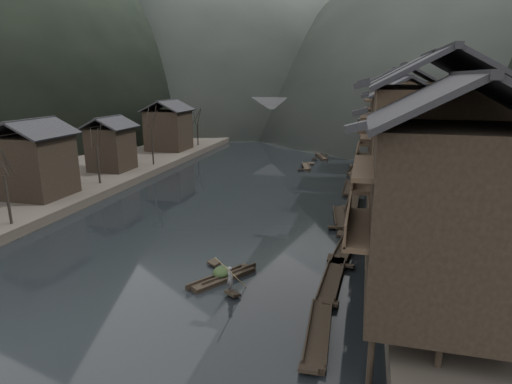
% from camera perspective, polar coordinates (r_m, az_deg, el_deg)
% --- Properties ---
extents(water, '(300.00, 300.00, 0.00)m').
position_cam_1_polar(water, '(33.34, -10.65, -8.91)').
color(water, black).
rests_on(water, ground).
extents(left_bank, '(40.00, 200.00, 1.20)m').
position_cam_1_polar(left_bank, '(83.99, -21.02, 5.27)').
color(left_bank, '#2D2823').
rests_on(left_bank, ground).
extents(stilt_houses, '(9.00, 67.60, 15.27)m').
position_cam_1_polar(stilt_houses, '(47.06, 19.39, 8.74)').
color(stilt_houses, black).
rests_on(stilt_houses, ground).
extents(left_houses, '(8.10, 53.20, 8.73)m').
position_cam_1_polar(left_houses, '(58.91, -20.94, 6.51)').
color(left_houses, black).
rests_on(left_houses, left_bank).
extents(bare_trees, '(3.85, 62.06, 7.69)m').
position_cam_1_polar(bare_trees, '(51.86, -21.69, 6.27)').
color(bare_trees, black).
rests_on(bare_trees, left_bank).
extents(moored_sampans, '(3.20, 69.28, 0.47)m').
position_cam_1_polar(moored_sampans, '(52.93, 12.65, 0.23)').
color(moored_sampans, black).
rests_on(moored_sampans, water).
extents(midriver_boats, '(3.77, 14.84, 0.45)m').
position_cam_1_polar(midriver_boats, '(70.63, 7.82, 4.13)').
color(midriver_boats, black).
rests_on(midriver_boats, water).
extents(stone_bridge, '(40.00, 6.00, 9.00)m').
position_cam_1_polar(stone_bridge, '(100.70, 6.89, 10.20)').
color(stone_bridge, '#4C4C4F').
rests_on(stone_bridge, ground).
extents(hero_sampan, '(3.81, 5.09, 0.44)m').
position_cam_1_polar(hero_sampan, '(29.83, -4.48, -11.23)').
color(hero_sampan, black).
rests_on(hero_sampan, water).
extents(cargo_heap, '(1.21, 1.58, 0.73)m').
position_cam_1_polar(cargo_heap, '(29.80, -4.63, -9.99)').
color(cargo_heap, black).
rests_on(cargo_heap, hero_sampan).
extents(boatman, '(0.70, 0.67, 1.62)m').
position_cam_1_polar(boatman, '(27.70, -3.49, -10.97)').
color(boatman, '#4D4D50').
rests_on(boatman, hero_sampan).
extents(bamboo_pole, '(1.49, 2.54, 3.24)m').
position_cam_1_polar(bamboo_pole, '(26.67, -3.16, -6.33)').
color(bamboo_pole, '#8C7A51').
rests_on(bamboo_pole, boatman).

